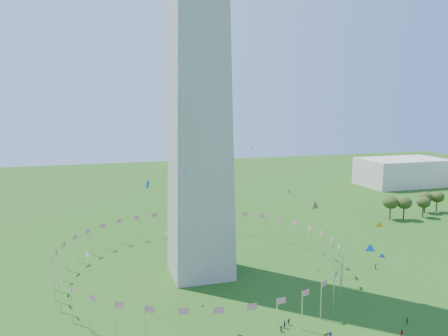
{
  "coord_description": "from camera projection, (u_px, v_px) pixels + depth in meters",
  "views": [
    {
      "loc": [
        -28.4,
        -68.5,
        49.47
      ],
      "look_at": [
        2.68,
        35.0,
        33.26
      ],
      "focal_mm": 35.0,
      "sensor_mm": 36.0,
      "label": 1
    }
  ],
  "objects": [
    {
      "name": "kites_aloft",
      "position": [
        300.0,
        223.0,
        103.65
      ],
      "size": [
        100.56,
        72.64,
        30.87
      ],
      "color": "blue",
      "rests_on": "ground"
    },
    {
      "name": "gov_building_east_a",
      "position": [
        402.0,
        172.0,
        263.84
      ],
      "size": [
        50.0,
        30.0,
        16.0
      ],
      "primitive_type": "cube",
      "color": "beige",
      "rests_on": "ground"
    },
    {
      "name": "flag_ring",
      "position": [
        200.0,
        259.0,
        126.98
      ],
      "size": [
        80.24,
        80.24,
        9.0
      ],
      "color": "silver",
      "rests_on": "ground"
    },
    {
      "name": "tree_line_east",
      "position": [
        431.0,
        205.0,
        192.66
      ],
      "size": [
        53.55,
        15.2,
        10.06
      ],
      "color": "#39501A",
      "rests_on": "ground"
    }
  ]
}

